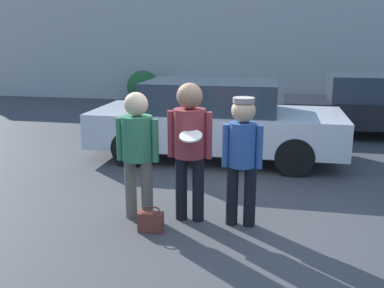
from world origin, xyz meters
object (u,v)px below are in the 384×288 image
object	(u,v)px
person_middle_with_frisbee	(190,139)
handbag	(151,221)
person_left	(137,145)
person_right	(242,151)
parked_car_near	(215,120)
shrub	(143,87)
parked_car_far	(384,106)

from	to	relation	value
person_middle_with_frisbee	handbag	xyz separation A→B (m)	(-0.40, -0.44, -0.94)
person_left	person_right	size ratio (longest dim) A/B	1.02
parked_car_near	shrub	distance (m)	7.38
person_middle_with_frisbee	parked_car_near	distance (m)	2.96
person_right	parked_car_far	size ratio (longest dim) A/B	0.35
parked_car_near	handbag	world-z (taller)	parked_car_near
person_middle_with_frisbee	person_right	xyz separation A→B (m)	(0.65, -0.02, -0.12)
person_right	shrub	xyz separation A→B (m)	(-4.26, 9.46, -0.39)
parked_car_far	person_right	bearing A→B (deg)	-116.95
handbag	shrub	bearing A→B (deg)	107.99
person_left	handbag	xyz separation A→B (m)	(0.26, -0.36, -0.85)
person_middle_with_frisbee	shrub	bearing A→B (deg)	110.89
person_right	parked_car_near	distance (m)	3.07
person_middle_with_frisbee	parked_car_near	xyz separation A→B (m)	(-0.10, 2.94, -0.32)
parked_car_near	parked_car_far	xyz separation A→B (m)	(3.61, 2.65, -0.04)
parked_car_near	parked_car_far	bearing A→B (deg)	36.25
parked_car_near	handbag	bearing A→B (deg)	-94.92
person_right	parked_car_far	world-z (taller)	person_right
person_left	parked_car_near	world-z (taller)	person_left
person_middle_with_frisbee	parked_car_far	world-z (taller)	person_middle_with_frisbee
parked_car_near	shrub	world-z (taller)	parked_car_near
person_middle_with_frisbee	parked_car_far	xyz separation A→B (m)	(3.51, 5.59, -0.36)
person_middle_with_frisbee	parked_car_near	bearing A→B (deg)	92.04
person_left	handbag	world-z (taller)	person_left
person_right	parked_car_near	size ratio (longest dim) A/B	0.34
person_left	parked_car_far	bearing A→B (deg)	53.65
person_left	shrub	xyz separation A→B (m)	(-2.95, 9.51, -0.42)
parked_car_far	person_left	bearing A→B (deg)	-126.35
person_middle_with_frisbee	person_right	distance (m)	0.67
person_middle_with_frisbee	handbag	distance (m)	1.11
person_left	parked_car_far	world-z (taller)	person_left
person_left	parked_car_far	xyz separation A→B (m)	(4.17, 5.66, -0.27)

